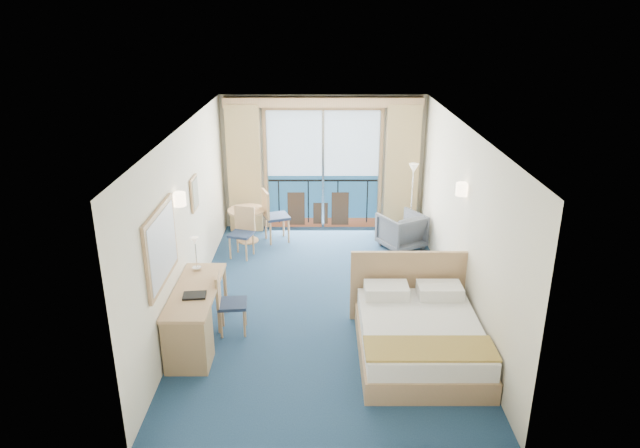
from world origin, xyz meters
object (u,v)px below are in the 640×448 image
Objects in this scene: nightstand at (442,288)px; bed at (419,334)px; armchair at (401,231)px; floor_lamp at (413,182)px; table_chair_b at (243,229)px; desk at (190,330)px; round_table at (247,217)px; desk_chair at (226,299)px; table_chair_a at (272,213)px.

bed is at bearing -112.46° from nightstand.
floor_lamp is at bearing -144.15° from armchair.
nightstand is 0.33× the size of floor_lamp.
floor_lamp reaches higher than bed.
table_chair_b is at bearing 150.67° from nightstand.
desk is 4.01m from round_table.
floor_lamp is at bearing -45.80° from desk_chair.
bed is at bearing -97.00° from floor_lamp.
floor_lamp reaches higher than desk.
desk is at bearing -77.20° from table_chair_b.
bed is at bearing 2.15° from desk.
table_chair_b is (-3.17, -0.91, -0.61)m from floor_lamp.
table_chair_a is at bearing -174.89° from floor_lamp.
round_table is (-3.18, -0.24, -0.63)m from floor_lamp.
floor_lamp is at bearing 91.51° from nightstand.
round_table is at bearing -175.68° from floor_lamp.
table_chair_a is at bearing -11.45° from desk_chair.
nightstand is 3.74m from table_chair_a.
bed is at bearing -55.56° from round_table.
table_chair_b is at bearing -164.04° from floor_lamp.
table_chair_b is (-2.67, 3.22, 0.22)m from bed.
bed reaches higher than round_table.
nightstand is 0.30× the size of desk.
desk_chair is at bearing 154.28° from table_chair_a.
bed is 4.25m from floor_lamp.
table_chair_b is (0.00, -0.67, 0.02)m from round_table.
desk_chair is at bearing -130.57° from floor_lamp.
bed is 4.47m from table_chair_a.
nightstand is 0.55× the size of table_chair_b.
table_chair_a is at bearing -36.96° from armchair.
desk is at bearing 19.68° from armchair.
floor_lamp reaches higher than round_table.
bed reaches higher than armchair.
nightstand is (0.58, 1.40, -0.05)m from bed.
table_chair_a is (0.73, 4.00, 0.15)m from desk.
round_table is at bearing 86.47° from desk.
floor_lamp is 0.90× the size of desk.
nightstand is at bearing -151.46° from table_chair_a.
nightstand is 0.68× the size of round_table.
table_chair_a is (0.36, 3.33, 0.07)m from desk_chair.
desk_chair is at bearing -164.95° from nightstand.
round_table is 0.49m from table_chair_a.
desk_chair is at bearing -70.47° from table_chair_b.
floor_lamp is 3.25m from round_table.
nightstand is 0.55× the size of desk_chair.
floor_lamp reaches higher than desk_chair.
armchair is 0.45× the size of desk.
desk_chair is at bearing 167.65° from bed.
table_chair_a reaches higher than nightstand.
table_chair_a is (0.48, -0.00, 0.09)m from round_table.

